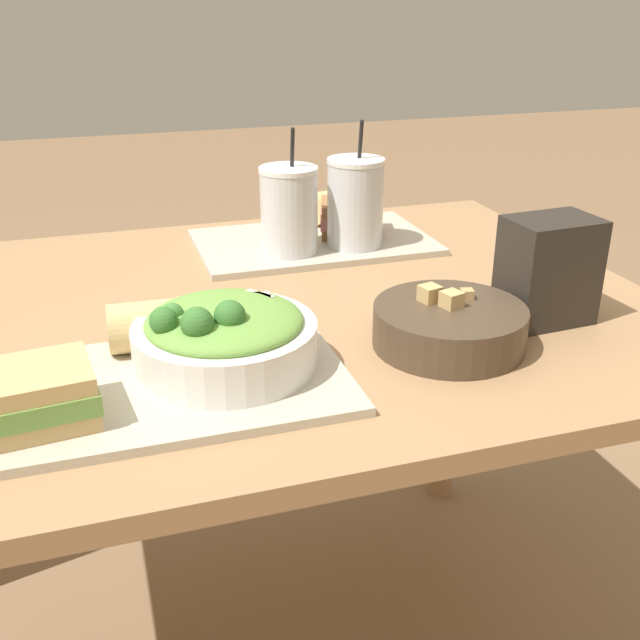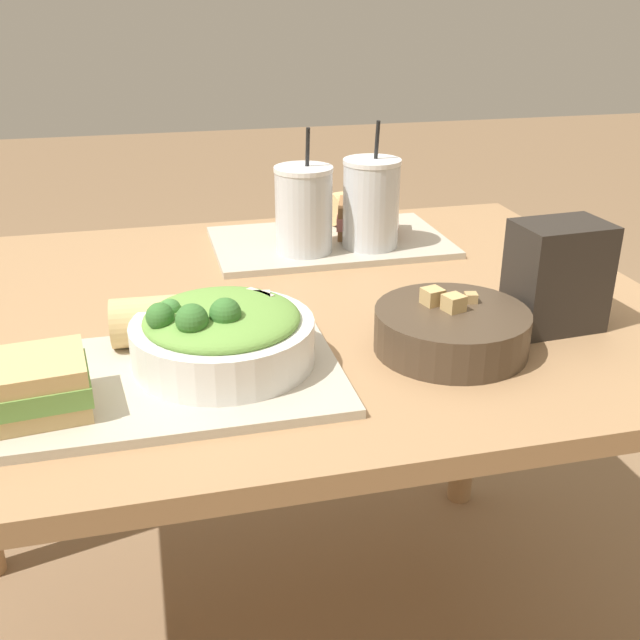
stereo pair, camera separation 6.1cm
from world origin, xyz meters
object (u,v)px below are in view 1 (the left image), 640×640
object	(u,v)px
sandwich_near	(37,395)
sandwich_far	(350,218)
drink_cup_dark	(289,213)
salad_bowl	(224,336)
chip_bag	(548,270)
baguette_far	(334,206)
soup_bowl	(449,325)
drink_cup_red	(355,205)
baguette_near	(151,326)

from	to	relation	value
sandwich_near	sandwich_far	distance (m)	0.77
drink_cup_dark	sandwich_far	bearing A→B (deg)	25.61
salad_bowl	sandwich_far	xyz separation A→B (m)	(0.33, 0.47, -0.01)
chip_bag	drink_cup_dark	bearing A→B (deg)	122.82
baguette_far	drink_cup_dark	size ratio (longest dim) A/B	0.51
salad_bowl	sandwich_near	size ratio (longest dim) A/B	1.73
soup_bowl	chip_bag	size ratio (longest dim) A/B	1.35
soup_bowl	drink_cup_red	world-z (taller)	drink_cup_red
salad_bowl	drink_cup_dark	xyz separation A→B (m)	(0.20, 0.40, 0.03)
sandwich_near	chip_bag	size ratio (longest dim) A/B	0.87
baguette_near	sandwich_far	distance (m)	0.57
drink_cup_dark	chip_bag	distance (m)	0.47
salad_bowl	soup_bowl	bearing A→B (deg)	-2.19
salad_bowl	chip_bag	world-z (taller)	chip_bag
soup_bowl	chip_bag	xyz separation A→B (m)	(0.17, 0.04, 0.05)
baguette_near	drink_cup_dark	world-z (taller)	drink_cup_dark
chip_bag	baguette_far	bearing A→B (deg)	101.41
sandwich_far	drink_cup_red	distance (m)	0.08
salad_bowl	soup_bowl	world-z (taller)	salad_bowl
drink_cup_dark	chip_bag	size ratio (longest dim) A/B	1.43
salad_bowl	sandwich_near	distance (m)	0.23
sandwich_near	sandwich_far	world-z (taller)	same
sandwich_far	sandwich_near	bearing A→B (deg)	-118.05
sandwich_near	drink_cup_dark	size ratio (longest dim) A/B	0.60
salad_bowl	sandwich_near	world-z (taller)	salad_bowl
salad_bowl	sandwich_far	bearing A→B (deg)	54.56
drink_cup_red	sandwich_near	bearing A→B (deg)	-138.62
baguette_near	chip_bag	world-z (taller)	chip_bag
soup_bowl	sandwich_near	world-z (taller)	soup_bowl
salad_bowl	drink_cup_red	xyz separation A→B (m)	(0.32, 0.40, 0.03)
chip_bag	salad_bowl	bearing A→B (deg)	179.37
salad_bowl	baguette_far	distance (m)	0.65
sandwich_near	baguette_near	xyz separation A→B (m)	(0.14, 0.15, 0.00)
salad_bowl	baguette_near	size ratio (longest dim) A/B	2.18
soup_bowl	chip_bag	distance (m)	0.18
chip_bag	soup_bowl	bearing A→B (deg)	-171.43
soup_bowl	sandwich_far	world-z (taller)	soup_bowl
sandwich_far	drink_cup_red	bearing A→B (deg)	-85.45
drink_cup_red	drink_cup_dark	bearing A→B (deg)	180.00
sandwich_near	chip_bag	world-z (taller)	chip_bag
salad_bowl	chip_bag	size ratio (longest dim) A/B	1.50
soup_bowl	sandwich_far	xyz separation A→B (m)	(0.03, 0.48, 0.01)
salad_bowl	sandwich_far	distance (m)	0.58
drink_cup_red	chip_bag	world-z (taller)	drink_cup_red
soup_bowl	drink_cup_dark	world-z (taller)	drink_cup_dark
chip_bag	drink_cup_red	bearing A→B (deg)	108.71
salad_bowl	drink_cup_red	size ratio (longest dim) A/B	1.01
baguette_near	baguette_far	distance (m)	0.63
salad_bowl	baguette_far	size ratio (longest dim) A/B	2.06
sandwich_far	drink_cup_red	world-z (taller)	drink_cup_red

